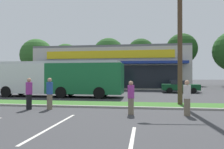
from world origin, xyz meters
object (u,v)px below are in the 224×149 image
Objects in this scene: pedestrian_by_pole at (131,97)px; utility_pole at (178,15)px; car_2 at (180,86)px; pedestrian_near_bench at (50,94)px; pedestrian_far at (29,94)px; pedestrian_mid at (187,98)px; car_0 at (50,85)px; city_bus at (57,78)px.

utility_pole is at bearing 127.42° from pedestrian_by_pole.
pedestrian_near_bench is (-9.48, -13.77, 0.18)m from car_2.
pedestrian_by_pole is at bearing 94.21° from pedestrian_far.
utility_pole is 12.55m from car_2.
utility_pole is 6.05m from pedestrian_mid.
car_2 is 15.45m from pedestrian_by_pole.
pedestrian_mid is (2.71, 0.03, 0.02)m from pedestrian_by_pole.
pedestrian_near_bench is (6.46, -14.14, 0.17)m from car_0.
pedestrian_near_bench reaches higher than car_0.
car_0 is (-3.81, 6.82, -1.02)m from city_bus.
pedestrian_far is at bearing 102.07° from city_bus.
car_0 is 2.77× the size of pedestrian_mid.
utility_pole is at bearing 25.05° from pedestrian_mid.
utility_pole is 2.32× the size of car_0.
utility_pole is at bearing 118.47° from pedestrian_far.
utility_pole is 9.36m from pedestrian_near_bench.
pedestrian_mid is at bearing 137.64° from pedestrian_near_bench.
pedestrian_near_bench is at bearing 110.70° from city_bus.
pedestrian_far is (5.31, -14.37, 0.17)m from car_0.
car_2 is at bearing -151.17° from city_bus.
car_2 is (12.12, 6.45, -1.03)m from city_bus.
pedestrian_mid is at bearing 141.63° from city_bus.
car_2 reaches higher than car_0.
car_2 is at bearing 148.88° from pedestrian_by_pole.
pedestrian_far reaches higher than pedestrian_mid.
pedestrian_far is (-1.15, -0.22, -0.00)m from pedestrian_near_bench.
city_bus is 7.88m from car_0.
pedestrian_by_pole is at bearing 133.41° from pedestrian_near_bench.
pedestrian_far reaches higher than car_2.
pedestrian_near_bench is at bearing -114.44° from pedestrian_by_pole.
pedestrian_near_bench reaches higher than pedestrian_mid.
car_0 is 15.55m from pedestrian_near_bench.
city_bus is 7.83m from pedestrian_near_bench.
car_0 is at bearing -156.67° from pedestrian_by_pole.
pedestrian_by_pole is 5.93m from pedestrian_far.
pedestrian_mid is (7.45, -0.91, -0.05)m from pedestrian_near_bench.
utility_pole reaches higher than car_0.
pedestrian_by_pole is (4.74, -0.94, -0.07)m from pedestrian_near_bench.
pedestrian_by_pole reaches higher than car_2.
pedestrian_far is (-5.88, 0.71, 0.06)m from pedestrian_by_pole.
city_bus is at bearing -151.99° from car_2.
pedestrian_mid is (10.09, -8.23, -0.90)m from city_bus.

